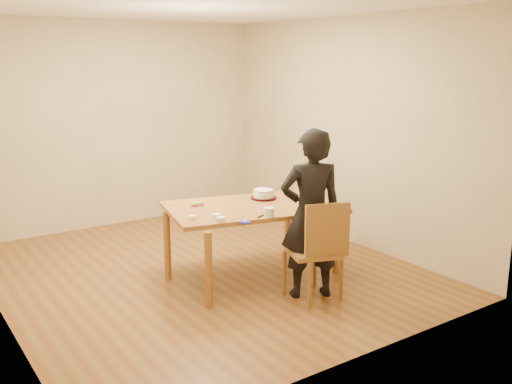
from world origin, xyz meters
TOP-DOWN VIEW (x-y plane):
  - room_shell at (0.00, 0.34)m, footprint 4.00×4.50m
  - dining_table at (0.37, -0.41)m, footprint 1.90×1.38m
  - dining_chair at (0.52, -1.18)m, footprint 0.57×0.57m
  - cake_plate at (0.61, -0.23)m, footprint 0.27×0.27m
  - cake at (0.61, -0.23)m, footprint 0.21×0.21m
  - frosting_dome at (0.61, -0.23)m, footprint 0.21×0.21m
  - frosting_tub at (0.25, -0.84)m, footprint 0.10×0.10m
  - frosting_lid at (-0.05, -0.89)m, footprint 0.10×0.10m
  - frosting_dollop at (-0.05, -0.89)m, footprint 0.04×0.04m
  - ramekin_green at (-0.21, -0.73)m, footprint 0.09×0.09m
  - ramekin_yellow at (-0.18, -0.61)m, footprint 0.08×0.08m
  - ramekin_multi at (-0.39, -0.52)m, footprint 0.08×0.08m
  - candy_box_pink at (-0.11, -0.11)m, footprint 0.13×0.09m
  - candy_box_green at (-0.11, -0.11)m, footprint 0.12×0.06m
  - spatula at (0.21, -0.79)m, footprint 0.15×0.08m
  - person at (0.52, -1.14)m, footprint 0.69×0.58m

SIDE VIEW (x-z plane):
  - dining_chair at x=0.52m, z-range 0.43..0.47m
  - dining_table at x=0.37m, z-range 0.71..0.75m
  - spatula at x=0.21m, z-range 0.75..0.76m
  - frosting_lid at x=-0.05m, z-range 0.75..0.76m
  - candy_box_pink at x=-0.11m, z-range 0.75..0.77m
  - cake_plate at x=0.61m, z-range 0.75..0.77m
  - frosting_dollop at x=-0.05m, z-range 0.76..0.78m
  - ramekin_multi at x=-0.39m, z-range 0.75..0.79m
  - ramekin_yellow at x=-0.18m, z-range 0.75..0.79m
  - ramekin_green at x=-0.21m, z-range 0.75..0.79m
  - candy_box_green at x=-0.11m, z-range 0.77..0.79m
  - frosting_tub at x=0.25m, z-range 0.75..0.84m
  - person at x=0.52m, z-range 0.00..1.60m
  - cake at x=0.61m, z-range 0.77..0.84m
  - frosting_dome at x=0.61m, z-range 0.84..0.87m
  - room_shell at x=0.00m, z-range 0.00..2.70m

